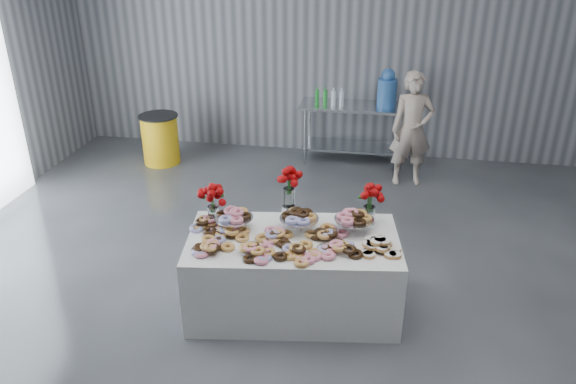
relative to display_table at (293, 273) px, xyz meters
name	(u,v)px	position (x,y,z in m)	size (l,w,h in m)	color
ground	(273,331)	(-0.11, -0.38, -0.38)	(9.00, 9.00, 0.00)	#33353A
room_walls	(233,26)	(-0.39, -0.32, 2.26)	(8.04, 9.04, 4.02)	gray
display_table	(293,273)	(0.00, 0.00, 0.00)	(1.90, 1.00, 0.75)	white
prep_table	(350,123)	(0.24, 3.72, 0.24)	(1.50, 0.60, 0.90)	silver
donut_mounds	(292,237)	(0.00, -0.05, 0.42)	(1.80, 0.80, 0.09)	#C58E48
cake_stand_left	(234,216)	(-0.57, 0.07, 0.52)	(0.36, 0.36, 0.17)	silver
cake_stand_mid	(299,217)	(0.03, 0.16, 0.52)	(0.36, 0.36, 0.17)	silver
cake_stand_right	(354,218)	(0.52, 0.23, 0.52)	(0.36, 0.36, 0.17)	silver
danish_pile	(379,243)	(0.76, -0.04, 0.43)	(0.48, 0.48, 0.11)	silver
bouquet_left	(213,195)	(-0.78, 0.14, 0.67)	(0.26, 0.26, 0.42)	white
bouquet_right	(370,195)	(0.65, 0.40, 0.67)	(0.26, 0.26, 0.42)	white
bouquet_center	(289,184)	(-0.10, 0.34, 0.75)	(0.26, 0.26, 0.57)	silver
water_jug	(387,90)	(0.74, 3.72, 0.77)	(0.28, 0.28, 0.55)	#3C79CD
drink_bottles	(329,96)	(-0.08, 3.62, 0.66)	(0.54, 0.08, 0.27)	#268C33
person	(412,129)	(1.11, 3.09, 0.41)	(0.57, 0.38, 1.57)	#CC8C93
trash_barrel	(160,139)	(-2.56, 3.18, 0.00)	(0.58, 0.58, 0.75)	yellow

